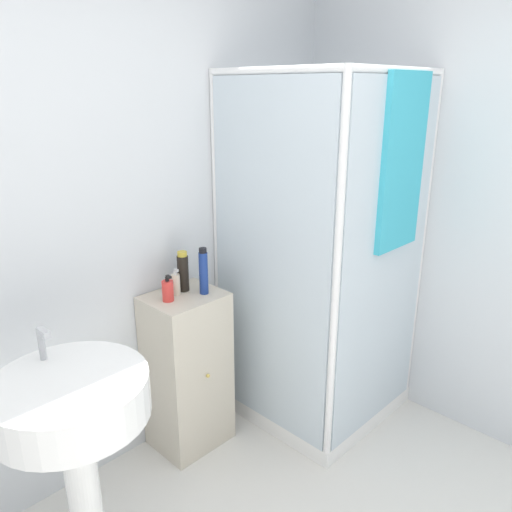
% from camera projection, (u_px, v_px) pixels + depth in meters
% --- Properties ---
extents(wall_back, '(6.40, 0.06, 2.50)m').
position_uv_depth(wall_back, '(60.00, 232.00, 2.14)').
color(wall_back, silver).
rests_on(wall_back, ground_plane).
extents(shower_enclosure, '(0.84, 0.87, 1.93)m').
position_uv_depth(shower_enclosure, '(323.00, 326.00, 2.82)').
color(shower_enclosure, white).
rests_on(shower_enclosure, ground_plane).
extents(vanity_cabinet, '(0.38, 0.33, 0.86)m').
position_uv_depth(vanity_cabinet, '(188.00, 371.00, 2.61)').
color(vanity_cabinet, beige).
rests_on(vanity_cabinet, ground_plane).
extents(sink, '(0.54, 0.54, 1.02)m').
position_uv_depth(sink, '(73.00, 419.00, 1.76)').
color(sink, white).
rests_on(sink, ground_plane).
extents(soap_dispenser, '(0.06, 0.06, 0.13)m').
position_uv_depth(soap_dispenser, '(168.00, 290.00, 2.40)').
color(soap_dispenser, red).
rests_on(soap_dispenser, vanity_cabinet).
extents(shampoo_bottle_tall_black, '(0.06, 0.06, 0.21)m').
position_uv_depth(shampoo_bottle_tall_black, '(183.00, 272.00, 2.50)').
color(shampoo_bottle_tall_black, black).
rests_on(shampoo_bottle_tall_black, vanity_cabinet).
extents(shampoo_bottle_blue, '(0.04, 0.04, 0.24)m').
position_uv_depth(shampoo_bottle_blue, '(204.00, 272.00, 2.46)').
color(shampoo_bottle_blue, navy).
rests_on(shampoo_bottle_blue, vanity_cabinet).
extents(lotion_bottle_white, '(0.04, 0.05, 0.14)m').
position_uv_depth(lotion_bottle_white, '(176.00, 284.00, 2.47)').
color(lotion_bottle_white, beige).
rests_on(lotion_bottle_white, vanity_cabinet).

